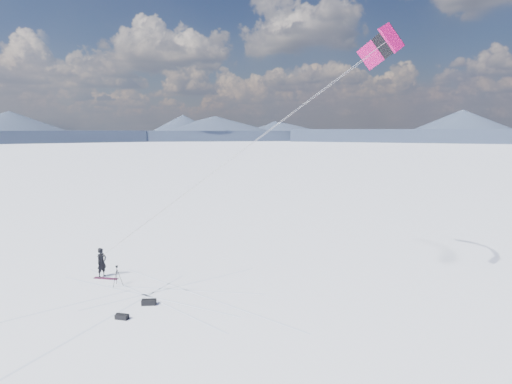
# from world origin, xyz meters

# --- Properties ---
(ground) EXTENTS (1800.00, 1800.00, 0.00)m
(ground) POSITION_xyz_m (0.00, 0.00, 0.00)
(ground) COLOR white
(horizon_hills) EXTENTS (704.00, 704.00, 10.57)m
(horizon_hills) POSITION_xyz_m (-0.00, 0.00, 4.68)
(horizon_hills) COLOR #1D2439
(horizon_hills) RESTS_ON ground
(snow_tracks) EXTENTS (17.62, 10.25, 0.01)m
(snow_tracks) POSITION_xyz_m (0.33, 0.01, 0.00)
(snow_tracks) COLOR silver
(snow_tracks) RESTS_ON ground
(snowkiter) EXTENTS (0.66, 0.78, 1.82)m
(snowkiter) POSITION_xyz_m (-0.87, 3.06, 0.00)
(snowkiter) COLOR black
(snowkiter) RESTS_ON ground
(snowboard) EXTENTS (1.53, 0.40, 0.04)m
(snowboard) POSITION_xyz_m (-0.50, 2.76, 0.02)
(snowboard) COLOR #671B42
(snowboard) RESTS_ON ground
(tripod) EXTENTS (0.55, 0.60, 1.21)m
(tripod) POSITION_xyz_m (0.71, 1.74, 0.78)
(tripod) COLOR black
(tripod) RESTS_ON ground
(gear_bag_a) EXTENTS (0.79, 0.48, 0.33)m
(gear_bag_a) POSITION_xyz_m (3.50, -0.65, 0.15)
(gear_bag_a) COLOR black
(gear_bag_a) RESTS_ON ground
(gear_bag_b) EXTENTS (0.65, 0.37, 0.28)m
(gear_bag_b) POSITION_xyz_m (2.83, -2.41, 0.12)
(gear_bag_b) COLOR black
(gear_bag_b) RESTS_ON ground
(power_kite) EXTENTS (17.61, 6.12, 13.17)m
(power_kite) POSITION_xyz_m (15.48, 3.96, 13.49)
(power_kite) COLOR #B50B57
(power_kite) RESTS_ON ground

